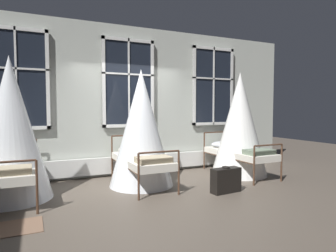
# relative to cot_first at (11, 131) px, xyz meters

# --- Properties ---
(ground) EXTENTS (19.37, 19.37, 0.00)m
(ground) POSITION_rel_cot_first_xyz_m (2.28, -0.30, -1.14)
(ground) COLOR brown
(back_wall_with_windows) EXTENTS (8.67, 0.10, 3.36)m
(back_wall_with_windows) POSITION_rel_cot_first_xyz_m (2.28, 1.10, 0.55)
(back_wall_with_windows) COLOR #B2B7AD
(back_wall_with_windows) RESTS_ON ground
(window_bank) EXTENTS (5.69, 0.10, 3.00)m
(window_bank) POSITION_rel_cot_first_xyz_m (2.28, 0.98, 0.10)
(window_bank) COLOR black
(window_bank) RESTS_ON ground
(cot_first) EXTENTS (1.25, 1.82, 2.36)m
(cot_first) POSITION_rel_cot_first_xyz_m (0.00, 0.00, 0.00)
(cot_first) COLOR #4C3323
(cot_first) RESTS_ON ground
(cot_second) EXTENTS (1.25, 1.82, 2.26)m
(cot_second) POSITION_rel_cot_first_xyz_m (2.24, 0.00, -0.05)
(cot_second) COLOR #4C3323
(cot_second) RESTS_ON ground
(cot_third) EXTENTS (1.25, 1.83, 2.32)m
(cot_third) POSITION_rel_cot_first_xyz_m (4.56, -0.04, -0.02)
(cot_third) COLOR #4C3323
(cot_third) RESTS_ON ground
(rug_first) EXTENTS (0.81, 0.58, 0.01)m
(rug_first) POSITION_rel_cot_first_xyz_m (0.04, -1.31, -1.13)
(rug_first) COLOR brown
(rug_first) RESTS_ON ground
(suitcase_dark) EXTENTS (0.58, 0.26, 0.47)m
(suitcase_dark) POSITION_rel_cot_first_xyz_m (3.45, -1.10, -0.91)
(suitcase_dark) COLOR black
(suitcase_dark) RESTS_ON ground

